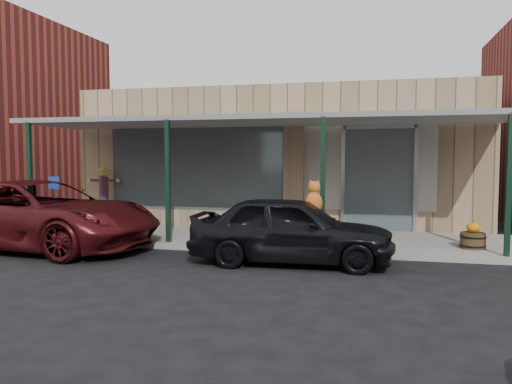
% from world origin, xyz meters
% --- Properties ---
extents(ground, '(120.00, 120.00, 0.00)m').
position_xyz_m(ground, '(0.00, 0.00, 0.00)').
color(ground, black).
rests_on(ground, ground).
extents(sidewalk, '(40.00, 3.20, 0.15)m').
position_xyz_m(sidewalk, '(0.00, 3.60, 0.07)').
color(sidewalk, gray).
rests_on(sidewalk, ground).
extents(storefront, '(12.00, 6.25, 4.20)m').
position_xyz_m(storefront, '(-0.00, 8.16, 2.09)').
color(storefront, '#A37F64').
rests_on(storefront, ground).
extents(awning, '(12.00, 3.00, 3.04)m').
position_xyz_m(awning, '(0.00, 3.56, 3.01)').
color(awning, slate).
rests_on(awning, ground).
extents(block_buildings_near, '(61.00, 8.00, 8.00)m').
position_xyz_m(block_buildings_near, '(2.01, 9.20, 3.77)').
color(block_buildings_near, maroon).
rests_on(block_buildings_near, ground).
extents(barrel_scarecrow, '(1.03, 0.86, 1.75)m').
position_xyz_m(barrel_scarecrow, '(-5.00, 4.78, 0.74)').
color(barrel_scarecrow, '#503920').
rests_on(barrel_scarecrow, sidewalk).
extents(barrel_pumpkin, '(0.53, 0.53, 0.62)m').
position_xyz_m(barrel_pumpkin, '(5.00, 2.92, 0.37)').
color(barrel_pumpkin, '#503920').
rests_on(barrel_pumpkin, sidewalk).
extents(handicap_sign, '(0.31, 0.04, 1.50)m').
position_xyz_m(handicap_sign, '(-5.00, 2.40, 1.12)').
color(handicap_sign, gray).
rests_on(handicap_sign, sidewalk).
extents(parked_sedan, '(4.10, 1.80, 1.67)m').
position_xyz_m(parked_sedan, '(1.28, 1.18, 0.70)').
color(parked_sedan, black).
rests_on(parked_sedan, ground).
extents(car_maroon, '(5.99, 3.21, 1.60)m').
position_xyz_m(car_maroon, '(-4.74, 1.44, 0.80)').
color(car_maroon, '#490E12').
rests_on(car_maroon, ground).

